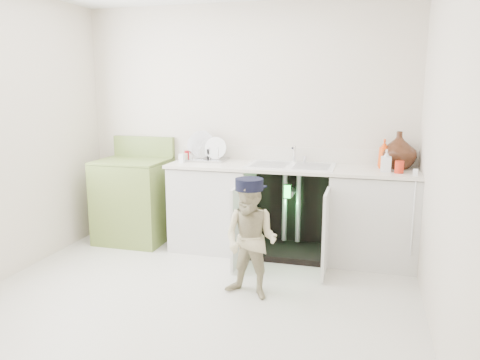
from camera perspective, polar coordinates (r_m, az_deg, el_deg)
name	(u,v)px	position (r m, az deg, el deg)	size (l,w,h in m)	color
ground	(196,297)	(3.89, -5.36, -14.05)	(3.50, 3.50, 0.00)	beige
room_shell	(193,143)	(3.54, -5.74, 4.56)	(6.00, 5.50, 1.26)	beige
counter_run	(294,207)	(4.69, 6.56, -3.35)	(2.44, 1.02, 1.25)	silver
avocado_stove	(134,199)	(5.22, -12.78, -2.29)	(0.72, 0.65, 1.12)	olive
repair_worker	(251,239)	(3.71, 1.33, -7.14)	(0.53, 0.96, 0.96)	beige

